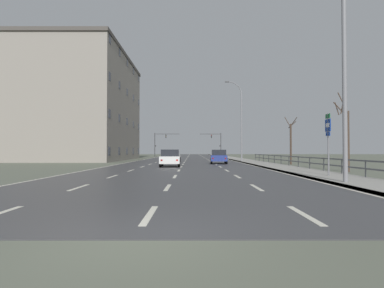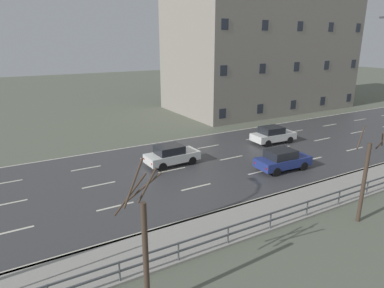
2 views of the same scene
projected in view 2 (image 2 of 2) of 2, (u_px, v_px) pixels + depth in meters
The scene contains 8 objects.
ground_plane at pixel (374, 129), 36.71m from camera, with size 160.00×160.00×0.12m.
guardrail at pixel (228, 232), 15.70m from camera, with size 0.07×36.46×1.00m.
car_near_left at pixel (172, 155), 25.91m from camera, with size 1.95×4.16×1.57m.
car_near_right at pixel (273, 135), 31.43m from camera, with size 2.03×4.20×1.57m.
car_far_right at pixel (282, 160), 24.90m from camera, with size 2.02×4.19×1.57m.
brick_building at pixel (261, 47), 46.31m from camera, with size 13.77×24.48×16.49m.
bare_tree_near at pixel (145, 248), 11.44m from camera, with size 0.95×1.74×5.54m.
bare_tree_mid at pixel (365, 179), 17.34m from camera, with size 1.27×1.34×5.10m.
Camera 2 is at (21.00, 13.21, 9.19)m, focal length 31.86 mm.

